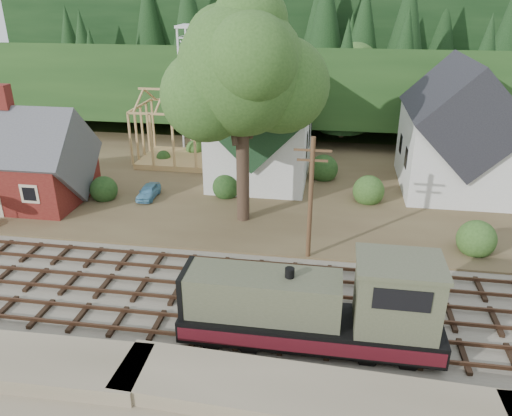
# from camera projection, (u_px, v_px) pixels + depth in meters

# --- Properties ---
(ground) EXTENTS (140.00, 140.00, 0.00)m
(ground) POSITION_uv_depth(u_px,v_px,m) (176.00, 296.00, 27.76)
(ground) COLOR #384C1E
(ground) RESTS_ON ground
(embankment) EXTENTS (64.00, 5.00, 1.60)m
(embankment) POSITION_uv_depth(u_px,v_px,m) (112.00, 414.00, 20.08)
(embankment) COLOR #7F7259
(embankment) RESTS_ON ground
(railroad_bed) EXTENTS (64.00, 11.00, 0.16)m
(railroad_bed) POSITION_uv_depth(u_px,v_px,m) (176.00, 295.00, 27.72)
(railroad_bed) COLOR #726B5B
(railroad_bed) RESTS_ON ground
(village_flat) EXTENTS (64.00, 26.00, 0.30)m
(village_flat) POSITION_uv_depth(u_px,v_px,m) (237.00, 181.00, 43.96)
(village_flat) COLOR brown
(village_flat) RESTS_ON ground
(hillside) EXTENTS (70.00, 28.96, 12.74)m
(hillside) POSITION_uv_depth(u_px,v_px,m) (272.00, 118.00, 65.71)
(hillside) COLOR #1E3F19
(hillside) RESTS_ON ground
(ridge) EXTENTS (80.00, 20.00, 12.00)m
(ridge) POSITION_uv_depth(u_px,v_px,m) (285.00, 95.00, 80.16)
(ridge) COLOR black
(ridge) RESTS_ON ground
(depot) EXTENTS (10.80, 7.41, 9.00)m
(depot) POSITION_uv_depth(u_px,v_px,m) (17.00, 164.00, 38.68)
(depot) COLOR #5A1514
(depot) RESTS_ON village_flat
(church) EXTENTS (8.40, 15.17, 13.00)m
(church) POSITION_uv_depth(u_px,v_px,m) (263.00, 121.00, 43.16)
(church) COLOR silver
(church) RESTS_ON village_flat
(farmhouse) EXTENTS (8.40, 10.80, 10.60)m
(farmhouse) POSITION_uv_depth(u_px,v_px,m) (457.00, 134.00, 40.39)
(farmhouse) COLOR silver
(farmhouse) RESTS_ON village_flat
(timber_frame) EXTENTS (8.20, 6.20, 6.99)m
(timber_frame) POSITION_uv_depth(u_px,v_px,m) (183.00, 132.00, 47.17)
(timber_frame) COLOR tan
(timber_frame) RESTS_ON village_flat
(lattice_tower) EXTENTS (3.20, 3.20, 12.12)m
(lattice_tower) POSITION_uv_depth(u_px,v_px,m) (196.00, 50.00, 49.86)
(lattice_tower) COLOR silver
(lattice_tower) RESTS_ON village_flat
(big_tree) EXTENTS (10.90, 8.40, 14.70)m
(big_tree) POSITION_uv_depth(u_px,v_px,m) (245.00, 80.00, 32.43)
(big_tree) COLOR #38281E
(big_tree) RESTS_ON village_flat
(telegraph_pole_near) EXTENTS (2.20, 0.28, 8.00)m
(telegraph_pole_near) POSITION_uv_depth(u_px,v_px,m) (311.00, 198.00, 29.74)
(telegraph_pole_near) COLOR #4C331E
(telegraph_pole_near) RESTS_ON ground
(locomotive) EXTENTS (11.98, 2.99, 4.79)m
(locomotive) POSITION_uv_depth(u_px,v_px,m) (320.00, 309.00, 23.04)
(locomotive) COLOR black
(locomotive) RESTS_ON railroad_bed
(car_blue) EXTENTS (1.30, 3.17, 1.08)m
(car_blue) POSITION_uv_depth(u_px,v_px,m) (148.00, 191.00, 39.81)
(car_blue) COLOR #5CA1C6
(car_blue) RESTS_ON village_flat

